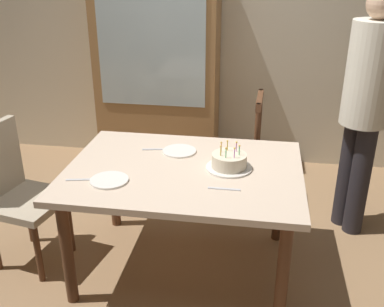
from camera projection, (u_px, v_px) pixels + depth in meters
ground at (185, 266)px, 3.00m from camera, size 6.40×6.40×0.00m
back_wall at (218, 26)px, 4.14m from camera, size 6.40×0.10×2.60m
dining_table at (184, 181)px, 2.74m from camera, size 1.42×1.05×0.73m
birthday_cake at (229, 162)px, 2.68m from camera, size 0.28×0.28×0.16m
plate_near_celebrant at (109, 180)px, 2.55m from camera, size 0.22×0.22×0.01m
plate_far_side at (179, 151)px, 2.93m from camera, size 0.22×0.22×0.01m
fork_near_celebrant at (82, 180)px, 2.56m from camera, size 0.18×0.05×0.01m
fork_far_side at (156, 149)px, 2.96m from camera, size 0.18×0.05×0.01m
fork_near_guest at (224, 189)px, 2.46m from camera, size 0.18×0.02×0.01m
chair_spindle_back at (235, 155)px, 3.54m from camera, size 0.45×0.45×0.95m
chair_upholstered at (15, 188)px, 2.88m from camera, size 0.52×0.52×0.95m
person_guest at (366, 103)px, 3.05m from camera, size 0.32×0.32×1.72m
china_cabinet at (158, 69)px, 4.09m from camera, size 1.10×0.45×1.90m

